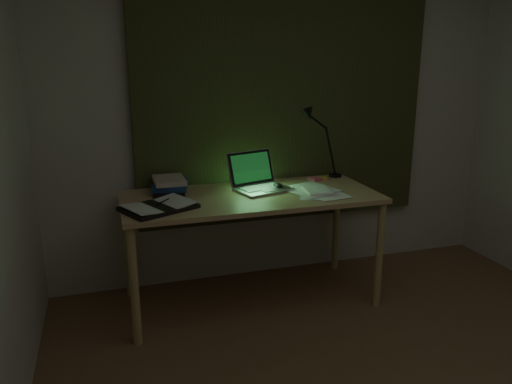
% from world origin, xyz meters
% --- Properties ---
extents(wall_back, '(3.50, 0.00, 2.50)m').
position_xyz_m(wall_back, '(0.00, 2.00, 1.25)').
color(wall_back, beige).
rests_on(wall_back, ground).
extents(curtain, '(2.20, 0.06, 2.00)m').
position_xyz_m(curtain, '(0.00, 1.96, 1.45)').
color(curtain, '#2F3118').
rests_on(curtain, wall_back).
extents(desk, '(1.69, 0.74, 0.77)m').
position_xyz_m(desk, '(-0.39, 1.55, 0.38)').
color(desk, tan).
rests_on(desk, floor).
extents(laptop, '(0.46, 0.49, 0.26)m').
position_xyz_m(laptop, '(-0.27, 1.62, 0.90)').
color(laptop, '#ABABAF').
rests_on(laptop, desk).
extents(open_textbook, '(0.49, 0.44, 0.03)m').
position_xyz_m(open_textbook, '(-1.01, 1.40, 0.79)').
color(open_textbook, silver).
rests_on(open_textbook, desk).
extents(book_stack, '(0.26, 0.30, 0.11)m').
position_xyz_m(book_stack, '(-0.89, 1.77, 0.82)').
color(book_stack, silver).
rests_on(book_stack, desk).
extents(loose_papers, '(0.41, 0.43, 0.02)m').
position_xyz_m(loose_papers, '(0.01, 1.50, 0.78)').
color(loose_papers, white).
rests_on(loose_papers, desk).
extents(mouse, '(0.07, 0.10, 0.04)m').
position_xyz_m(mouse, '(-0.16, 1.65, 0.79)').
color(mouse, black).
rests_on(mouse, desk).
extents(sticky_yellow, '(0.08, 0.08, 0.01)m').
position_xyz_m(sticky_yellow, '(0.25, 1.80, 0.78)').
color(sticky_yellow, yellow).
rests_on(sticky_yellow, desk).
extents(sticky_pink, '(0.11, 0.11, 0.02)m').
position_xyz_m(sticky_pink, '(0.19, 1.79, 0.78)').
color(sticky_pink, '#ED5C78').
rests_on(sticky_pink, desk).
extents(desk_lamp, '(0.37, 0.30, 0.52)m').
position_xyz_m(desk_lamp, '(0.37, 1.85, 1.03)').
color(desk_lamp, black).
rests_on(desk_lamp, desk).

